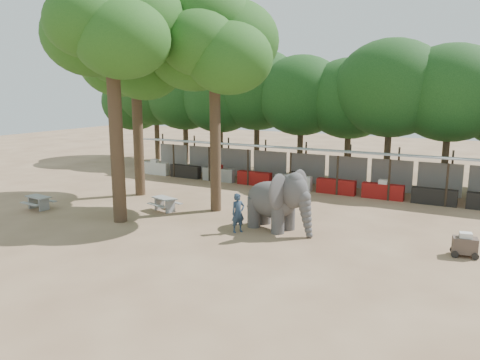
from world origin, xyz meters
The scene contains 11 objects.
ground centered at (0.00, 0.00, 0.00)m, with size 100.00×100.00×0.00m, color brown.
vendor_stalls centered at (0.00, 13.84, 1.18)m, with size 28.00×2.99×2.80m.
yard_tree_left centered at (-9.13, 7.19, 8.20)m, with size 7.10×6.90×11.02m.
yard_tree_center centered at (-6.13, 2.19, 9.21)m, with size 7.10×6.90×12.04m.
yard_tree_back centered at (-3.13, 6.19, 8.54)m, with size 7.10×6.90×11.36m.
backdrop_trees centered at (0.00, 19.00, 5.51)m, with size 46.46×5.95×8.33m.
elephant centered at (1.33, 4.38, 1.39)m, with size 3.74×2.75×2.78m.
handler centered at (-0.12, 3.21, 0.89)m, with size 0.64×0.43×1.78m, color #26384C.
picnic_table_near centered at (-11.45, 1.65, 0.47)m, with size 1.55×1.42×0.71m.
picnic_table_far centered at (-5.31, 4.61, 0.47)m, with size 1.73×1.64×0.71m.
cart_front centered at (9.02, 4.65, 0.47)m, with size 1.06×0.79×0.95m.
Camera 1 is at (9.62, -14.49, 6.35)m, focal length 35.00 mm.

